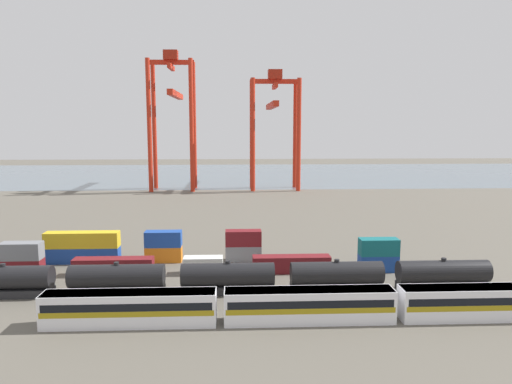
{
  "coord_description": "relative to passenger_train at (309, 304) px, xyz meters",
  "views": [
    {
      "loc": [
        1.83,
        -73.72,
        22.74
      ],
      "look_at": [
        6.22,
        25.34,
        8.83
      ],
      "focal_mm": 33.42,
      "sensor_mm": 36.0,
      "label": 1
    }
  ],
  "objects": [
    {
      "name": "shipping_container_10",
      "position": [
        -20.6,
        25.74,
        -0.84
      ],
      "size": [
        6.04,
        2.44,
        2.6
      ],
      "primitive_type": "cube",
      "color": "orange",
      "rests_on": "ground_plane"
    },
    {
      "name": "shipping_container_12",
      "position": [
        -7.19,
        25.74,
        -0.84
      ],
      "size": [
        6.04,
        2.44,
        2.6
      ],
      "primitive_type": "cube",
      "color": "slate",
      "rests_on": "ground_plane"
    },
    {
      "name": "shipping_container_2",
      "position": [
        -27.24,
        18.9,
        -0.84
      ],
      "size": [
        12.1,
        2.44,
        2.6
      ],
      "primitive_type": "cube",
      "color": "maroon",
      "rests_on": "ground_plane"
    },
    {
      "name": "shipping_container_9",
      "position": [
        -34.01,
        25.74,
        1.76
      ],
      "size": [
        12.1,
        2.44,
        2.6
      ],
      "primitive_type": "cube",
      "color": "gold",
      "rests_on": "shipping_container_8"
    },
    {
      "name": "passenger_train",
      "position": [
        0.0,
        0.0,
        0.0
      ],
      "size": [
        61.1,
        3.14,
        3.9
      ],
      "color": "silver",
      "rests_on": "ground_plane"
    },
    {
      "name": "freight_tank_row",
      "position": [
        -9.59,
        9.97,
        0.03
      ],
      "size": [
        72.36,
        3.09,
        4.55
      ],
      "color": "#232326",
      "rests_on": "ground_plane"
    },
    {
      "name": "shipping_container_13",
      "position": [
        -7.19,
        25.74,
        1.76
      ],
      "size": [
        6.04,
        2.44,
        2.6
      ],
      "primitive_type": "cube",
      "color": "maroon",
      "rests_on": "shipping_container_12"
    },
    {
      "name": "gantry_crane_west",
      "position": [
        -30.33,
        118.83,
        26.66
      ],
      "size": [
        15.87,
        33.91,
        48.19
      ],
      "color": "red",
      "rests_on": "ground_plane"
    },
    {
      "name": "shipping_container_8",
      "position": [
        -34.01,
        25.74,
        -0.84
      ],
      "size": [
        12.1,
        2.44,
        2.6
      ],
      "primitive_type": "cube",
      "color": "#1C4299",
      "rests_on": "ground_plane"
    },
    {
      "name": "shipping_container_11",
      "position": [
        -20.6,
        25.74,
        1.76
      ],
      "size": [
        6.04,
        2.44,
        2.6
      ],
      "primitive_type": "cube",
      "color": "#1C4299",
      "rests_on": "shipping_container_10"
    },
    {
      "name": "gantry_crane_central",
      "position": [
        5.59,
        119.7,
        23.56
      ],
      "size": [
        17.43,
        37.83,
        41.91
      ],
      "color": "red",
      "rests_on": "ground_plane"
    },
    {
      "name": "harbour_water",
      "position": [
        -10.36,
        170.08,
        -2.14
      ],
      "size": [
        400.0,
        110.0,
        0.01
      ],
      "primitive_type": "cube",
      "color": "slate",
      "rests_on": "ground_plane"
    },
    {
      "name": "shipping_container_6",
      "position": [
        13.88,
        18.9,
        1.76
      ],
      "size": [
        6.04,
        2.44,
        2.6
      ],
      "primitive_type": "cube",
      "color": "#146066",
      "rests_on": "shipping_container_5"
    },
    {
      "name": "shipping_container_4",
      "position": [
        0.17,
        18.9,
        -0.84
      ],
      "size": [
        12.1,
        2.44,
        2.6
      ],
      "primitive_type": "cube",
      "color": "maroon",
      "rests_on": "ground_plane"
    },
    {
      "name": "shipping_container_1",
      "position": [
        -40.95,
        18.9,
        1.76
      ],
      "size": [
        6.04,
        2.44,
        2.6
      ],
      "primitive_type": "cube",
      "color": "slate",
      "rests_on": "shipping_container_0"
    },
    {
      "name": "shipping_container_7",
      "position": [
        -47.42,
        25.74,
        -0.84
      ],
      "size": [
        12.1,
        2.44,
        2.6
      ],
      "primitive_type": "cube",
      "color": "#197538",
      "rests_on": "ground_plane"
    },
    {
      "name": "shipping_container_0",
      "position": [
        -40.95,
        18.9,
        -0.84
      ],
      "size": [
        6.04,
        2.44,
        2.6
      ],
      "primitive_type": "cube",
      "color": "maroon",
      "rests_on": "ground_plane"
    },
    {
      "name": "shipping_container_3",
      "position": [
        -13.54,
        18.9,
        -0.84
      ],
      "size": [
        6.04,
        2.44,
        2.6
      ],
      "primitive_type": "cube",
      "color": "silver",
      "rests_on": "ground_plane"
    },
    {
      "name": "shipping_container_5",
      "position": [
        13.88,
        18.9,
        -0.84
      ],
      "size": [
        6.04,
        2.44,
        2.6
      ],
      "primitive_type": "cube",
      "color": "#1C4299",
      "rests_on": "ground_plane"
    },
    {
      "name": "ground_plane",
      "position": [
        -10.36,
        61.04,
        -2.14
      ],
      "size": [
        420.0,
        420.0,
        0.0
      ],
      "primitive_type": "plane",
      "color": "#5B564C"
    }
  ]
}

